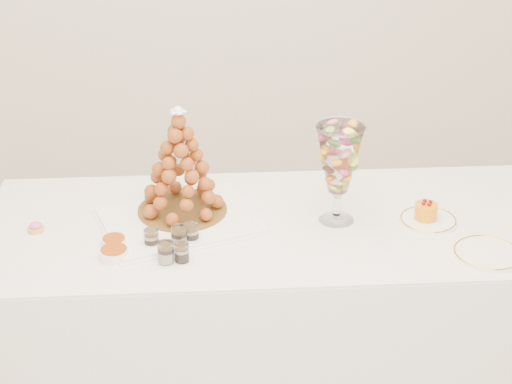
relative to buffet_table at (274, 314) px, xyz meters
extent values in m
cube|color=white|center=(0.00, 0.00, -0.01)|extent=(2.12, 0.89, 0.79)
cube|color=white|center=(0.00, 0.00, 0.39)|extent=(2.11, 0.89, 0.01)
cube|color=white|center=(-0.34, 0.04, 0.41)|extent=(0.63, 0.54, 0.02)
cylinder|color=white|center=(0.22, 0.01, 0.41)|extent=(0.13, 0.13, 0.02)
cylinder|color=white|center=(0.22, 0.01, 0.46)|extent=(0.03, 0.03, 0.09)
sphere|color=white|center=(0.22, 0.01, 0.51)|extent=(0.04, 0.04, 0.04)
cylinder|color=white|center=(0.55, -0.04, 0.40)|extent=(0.21, 0.21, 0.01)
cylinder|color=white|center=(0.69, -0.28, 0.40)|extent=(0.23, 0.23, 0.01)
cylinder|color=tan|center=(-0.85, 0.02, 0.41)|extent=(0.06, 0.06, 0.02)
ellipsoid|color=#DB5A7D|center=(-0.85, 0.02, 0.42)|extent=(0.04, 0.04, 0.03)
cylinder|color=white|center=(-0.44, -0.13, 0.43)|extent=(0.05, 0.05, 0.07)
cylinder|color=white|center=(-0.34, -0.13, 0.44)|extent=(0.06, 0.06, 0.07)
cylinder|color=white|center=(-0.30, -0.11, 0.43)|extent=(0.06, 0.06, 0.07)
cylinder|color=white|center=(-0.39, -0.23, 0.44)|extent=(0.07, 0.07, 0.07)
cylinder|color=white|center=(-0.34, -0.23, 0.43)|extent=(0.06, 0.06, 0.06)
cylinder|color=white|center=(-0.57, -0.10, 0.41)|extent=(0.09, 0.09, 0.03)
cylinder|color=white|center=(-0.56, -0.18, 0.41)|extent=(0.10, 0.10, 0.03)
cylinder|color=brown|center=(-0.33, 0.09, 0.42)|extent=(0.33, 0.33, 0.01)
cone|color=#8F4116|center=(-0.33, 0.09, 0.62)|extent=(0.34, 0.34, 0.39)
sphere|color=white|center=(-0.33, 0.09, 0.80)|extent=(0.04, 0.04, 0.04)
cylinder|color=orange|center=(0.54, -0.03, 0.44)|extent=(0.08, 0.08, 0.06)
sphere|color=maroon|center=(0.56, -0.02, 0.47)|extent=(0.01, 0.01, 0.01)
sphere|color=maroon|center=(0.54, -0.02, 0.47)|extent=(0.01, 0.01, 0.01)
sphere|color=maroon|center=(0.53, -0.03, 0.47)|extent=(0.01, 0.01, 0.01)
sphere|color=maroon|center=(0.55, -0.04, 0.47)|extent=(0.01, 0.01, 0.01)
camera|label=1|loc=(-0.31, -2.66, 1.92)|focal=60.00mm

